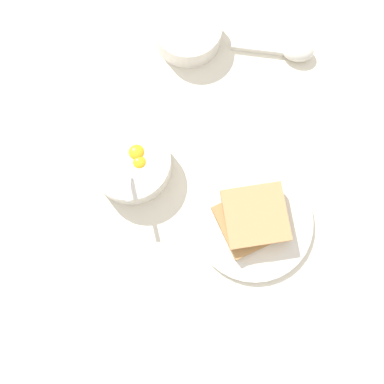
% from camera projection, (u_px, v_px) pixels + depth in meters
% --- Properties ---
extents(ground_plane, '(3.00, 3.00, 0.00)m').
position_uv_depth(ground_plane, '(231.00, 143.00, 0.84)').
color(ground_plane, silver).
extents(egg_bowl, '(0.14, 0.14, 0.08)m').
position_uv_depth(egg_bowl, '(131.00, 163.00, 0.80)').
color(egg_bowl, white).
rests_on(egg_bowl, ground_plane).
extents(toast_plate, '(0.21, 0.21, 0.01)m').
position_uv_depth(toast_plate, '(253.00, 222.00, 0.80)').
color(toast_plate, white).
rests_on(toast_plate, ground_plane).
extents(toast_sandwich, '(0.15, 0.15, 0.03)m').
position_uv_depth(toast_sandwich, '(253.00, 218.00, 0.78)').
color(toast_sandwich, tan).
rests_on(toast_sandwich, toast_plate).
extents(soup_spoon, '(0.15, 0.12, 0.03)m').
position_uv_depth(soup_spoon, '(290.00, 50.00, 0.86)').
color(soup_spoon, white).
rests_on(soup_spoon, ground_plane).
extents(congee_bowl, '(0.13, 0.13, 0.05)m').
position_uv_depth(congee_bowl, '(188.00, 31.00, 0.86)').
color(congee_bowl, white).
rests_on(congee_bowl, ground_plane).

